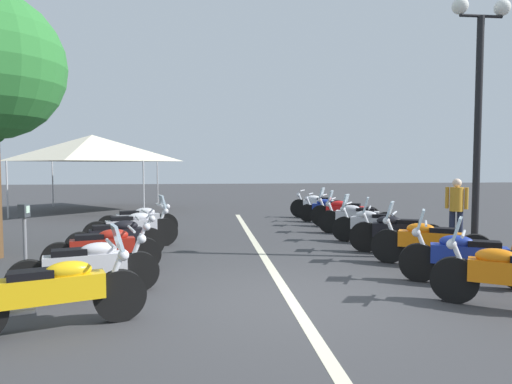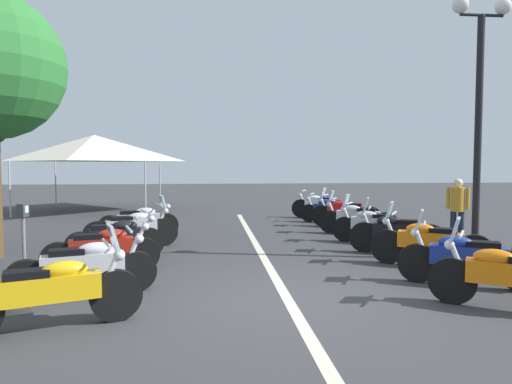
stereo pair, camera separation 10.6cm
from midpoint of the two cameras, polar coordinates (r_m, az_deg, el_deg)
The scene contains 22 objects.
ground_plane at distance 6.64m, azimuth 4.00°, elevation -13.54°, with size 80.00×80.00×0.00m, color #38383A.
lane_centre_stripe at distance 9.66m, azimuth 0.60°, elevation -8.11°, with size 15.81×0.16×0.01m, color beige.
motorcycle_left_row_0 at distance 5.86m, azimuth -24.70°, elevation -11.43°, with size 0.97×2.08×1.21m.
motorcycle_left_row_1 at distance 7.12m, azimuth -21.12°, elevation -8.86°, with size 0.88×2.08×0.99m.
motorcycle_left_row_2 at distance 8.47m, azimuth -19.15°, elevation -6.88°, with size 0.79×2.01×0.99m.
motorcycle_left_row_3 at distance 9.65m, azimuth -17.59°, elevation -5.60°, with size 0.88×1.92×0.99m.
motorcycle_left_row_4 at distance 10.85m, azimuth -15.71°, elevation -4.42°, with size 0.93×2.11×1.22m.
motorcycle_left_row_5 at distance 12.22m, azimuth -14.97°, elevation -3.63°, with size 0.78×2.06×1.00m.
motorcycle_right_row_0 at distance 6.93m, azimuth 29.12°, elevation -9.24°, with size 1.24×1.76×1.21m.
motorcycle_right_row_1 at distance 7.98m, azimuth 24.88°, elevation -7.51°, with size 1.12×1.96×1.21m.
motorcycle_right_row_2 at distance 9.19m, azimuth 20.87°, elevation -5.93°, with size 1.24×1.99×1.22m.
motorcycle_right_row_3 at distance 10.26m, azimuth 17.13°, elevation -4.89°, with size 1.00×1.95×1.23m.
motorcycle_right_row_4 at distance 11.45m, azimuth 14.37°, elevation -4.06°, with size 1.19×1.86×1.20m.
motorcycle_right_row_5 at distance 12.83m, azimuth 12.41°, elevation -3.19°, with size 1.11×2.05×1.22m.
motorcycle_right_row_6 at distance 14.18m, azimuth 10.95°, elevation -2.52°, with size 1.16×1.99×1.22m.
motorcycle_right_row_7 at distance 15.22m, azimuth 9.09°, elevation -2.21°, with size 1.10×1.95×0.98m.
motorcycle_right_row_8 at distance 16.43m, azimuth 7.69°, elevation -1.70°, with size 1.08×1.93×1.02m.
street_lamp_twin_globe at distance 10.28m, azimuth 26.30°, elevation 12.14°, with size 0.32×1.22×5.26m.
parking_meter at distance 8.46m, azimuth -27.76°, elevation -4.02°, with size 0.20×0.15×1.29m.
traffic_cone_1 at distance 8.94m, azimuth 29.59°, elevation -7.63°, with size 0.36×0.36×0.61m.
bystander_0 at distance 12.14m, azimuth 23.98°, elevation -1.59°, with size 0.35×0.45×1.60m.
event_tent at distance 20.03m, azimuth -20.31°, elevation 5.28°, with size 5.37×5.37×3.20m.
Camera 1 is at (-6.25, 1.20, 1.94)m, focal length 31.37 mm.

